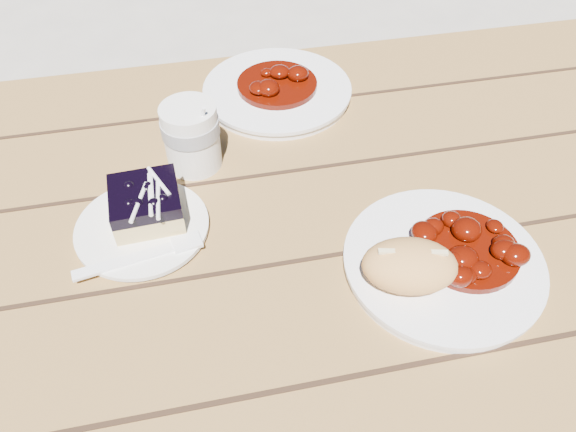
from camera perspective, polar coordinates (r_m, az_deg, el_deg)
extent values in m
cube|color=brown|center=(0.75, -9.26, -2.48)|extent=(2.00, 0.80, 0.05)
cube|color=brown|center=(1.51, 26.70, 2.62)|extent=(0.07, 0.07, 0.70)
cube|color=brown|center=(1.42, -10.32, 9.57)|extent=(1.80, 0.25, 0.04)
cube|color=brown|center=(1.75, 17.79, 6.45)|extent=(0.06, 0.06, 0.42)
cylinder|color=white|center=(0.70, 15.45, -4.72)|extent=(0.23, 0.23, 0.02)
ellipsoid|color=tan|center=(0.64, 12.24, -4.97)|extent=(0.12, 0.09, 0.06)
cylinder|color=white|center=(0.73, -14.55, -1.24)|extent=(0.16, 0.16, 0.01)
cube|color=#D5BB74|center=(0.73, -14.09, 0.73)|extent=(0.09, 0.09, 0.03)
cube|color=black|center=(0.72, -14.41, 1.98)|extent=(0.09, 0.09, 0.02)
cylinder|color=white|center=(0.79, -9.77, 7.95)|extent=(0.08, 0.08, 0.10)
cylinder|color=white|center=(0.94, -1.10, 12.53)|extent=(0.23, 0.23, 0.02)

